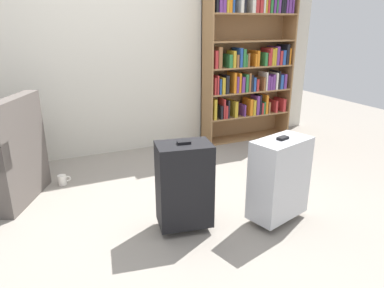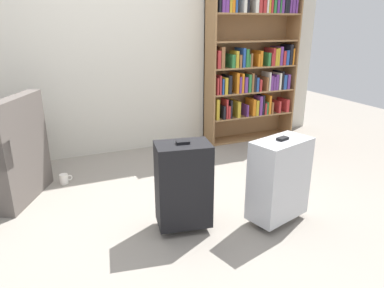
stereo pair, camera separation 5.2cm
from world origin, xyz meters
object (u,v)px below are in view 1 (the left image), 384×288
Objects in this scene: mug at (63,180)px; suitcase_silver at (279,178)px; bookshelf at (248,63)px; suitcase_black at (184,185)px.

mug is 0.18× the size of suitcase_silver.
bookshelf is 2.62m from mug.
suitcase_silver is at bearing -14.96° from suitcase_black.
suitcase_silver reaches higher than mug.
suitcase_black reaches higher than mug.
suitcase_silver is (0.70, -0.19, -0.00)m from suitcase_black.
mug is 0.17× the size of suitcase_black.
suitcase_silver is at bearing -115.94° from bookshelf.
bookshelf reaches higher than suitcase_black.
mug is 2.02m from suitcase_silver.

